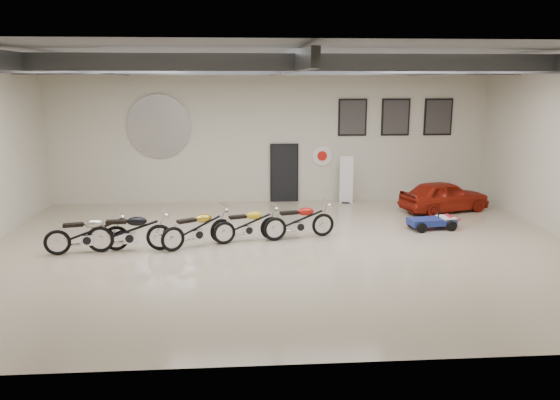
{
  "coord_description": "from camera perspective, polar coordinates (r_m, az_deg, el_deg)",
  "views": [
    {
      "loc": [
        -1.09,
        -13.87,
        4.43
      ],
      "look_at": [
        0.0,
        1.2,
        1.1
      ],
      "focal_mm": 35.0,
      "sensor_mm": 36.0,
      "label": 1
    }
  ],
  "objects": [
    {
      "name": "logo_plaque",
      "position": [
        20.1,
        -12.55,
        7.48
      ],
      "size": [
        2.3,
        0.06,
        1.16
      ],
      "primitive_type": null,
      "color": "silver",
      "rests_on": "back_wall"
    },
    {
      "name": "vintage_car",
      "position": [
        19.57,
        16.79,
        0.41
      ],
      "size": [
        2.14,
        3.38,
        1.07
      ],
      "primitive_type": "imported",
      "rotation": [
        0.0,
        0.0,
        1.87
      ],
      "color": "maroon",
      "rests_on": "floor"
    },
    {
      "name": "ceiling_beams",
      "position": [
        13.92,
        0.37,
        13.75
      ],
      "size": [
        15.8,
        11.8,
        0.32
      ],
      "primitive_type": null,
      "color": "#505257",
      "rests_on": "ceiling"
    },
    {
      "name": "door",
      "position": [
        20.17,
        0.45,
        2.78
      ],
      "size": [
        0.92,
        0.08,
        2.1
      ],
      "primitive_type": "cube",
      "color": "black",
      "rests_on": "back_wall"
    },
    {
      "name": "poster_right",
      "position": [
        21.17,
        16.19,
        8.34
      ],
      "size": [
        1.05,
        0.08,
        1.35
      ],
      "primitive_type": null,
      "color": "black",
      "rests_on": "back_wall"
    },
    {
      "name": "motorcycle_black",
      "position": [
        14.87,
        -15.43,
        -3.09
      ],
      "size": [
        2.21,
        0.78,
        1.13
      ],
      "primitive_type": null,
      "rotation": [
        0.0,
        0.0,
        0.05
      ],
      "color": "silver",
      "rests_on": "floor"
    },
    {
      "name": "motorcycle_gold",
      "position": [
        14.9,
        -8.63,
        -2.86
      ],
      "size": [
        2.1,
        1.62,
        1.08
      ],
      "primitive_type": null,
      "rotation": [
        0.0,
        0.0,
        0.55
      ],
      "color": "silver",
      "rests_on": "floor"
    },
    {
      "name": "poster_mid",
      "position": [
        20.67,
        11.98,
        8.47
      ],
      "size": [
        1.05,
        0.08,
        1.35
      ],
      "primitive_type": null,
      "color": "black",
      "rests_on": "back_wall"
    },
    {
      "name": "motorcycle_red",
      "position": [
        15.51,
        2.04,
        -2.1
      ],
      "size": [
        2.18,
        1.14,
        1.08
      ],
      "primitive_type": null,
      "rotation": [
        0.0,
        0.0,
        0.25
      ],
      "color": "silver",
      "rests_on": "floor"
    },
    {
      "name": "banner_stand",
      "position": [
        20.06,
        6.96,
        2.17
      ],
      "size": [
        0.52,
        0.31,
        1.78
      ],
      "primitive_type": null,
      "rotation": [
        0.0,
        0.0,
        -0.26
      ],
      "color": "white",
      "rests_on": "floor"
    },
    {
      "name": "poster_left",
      "position": [
        20.29,
        7.59,
        8.56
      ],
      "size": [
        1.05,
        0.08,
        1.35
      ],
      "primitive_type": null,
      "color": "black",
      "rests_on": "back_wall"
    },
    {
      "name": "back_wall",
      "position": [
        20.0,
        -1.0,
        6.88
      ],
      "size": [
        16.0,
        0.02,
        5.0
      ],
      "primitive_type": "cube",
      "color": "beige",
      "rests_on": "floor"
    },
    {
      "name": "ceiling",
      "position": [
        13.93,
        0.37,
        14.77
      ],
      "size": [
        16.0,
        12.0,
        0.01
      ],
      "primitive_type": "cube",
      "color": "slate",
      "rests_on": "back_wall"
    },
    {
      "name": "go_kart",
      "position": [
        17.23,
        16.01,
        -1.89
      ],
      "size": [
        1.82,
        1.01,
        0.63
      ],
      "primitive_type": null,
      "rotation": [
        0.0,
        0.0,
        0.14
      ],
      "color": "navy",
      "rests_on": "floor"
    },
    {
      "name": "motorcycle_yellow",
      "position": [
        15.25,
        -3.37,
        -2.48
      ],
      "size": [
        2.06,
        1.21,
        1.03
      ],
      "primitive_type": null,
      "rotation": [
        0.0,
        0.0,
        0.33
      ],
      "color": "silver",
      "rests_on": "floor"
    },
    {
      "name": "floor",
      "position": [
        14.6,
        0.34,
        -5.23
      ],
      "size": [
        16.0,
        12.0,
        0.01
      ],
      "primitive_type": "cube",
      "color": "tan",
      "rests_on": "ground"
    },
    {
      "name": "motorcycle_silver",
      "position": [
        15.08,
        -19.55,
        -3.25
      ],
      "size": [
        2.17,
        1.05,
        1.08
      ],
      "primitive_type": null,
      "rotation": [
        0.0,
        0.0,
        0.2
      ],
      "color": "silver",
      "rests_on": "floor"
    },
    {
      "name": "oil_sign",
      "position": [
        20.23,
        4.42,
        4.63
      ],
      "size": [
        0.72,
        0.1,
        0.72
      ],
      "primitive_type": null,
      "color": "white",
      "rests_on": "back_wall"
    }
  ]
}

